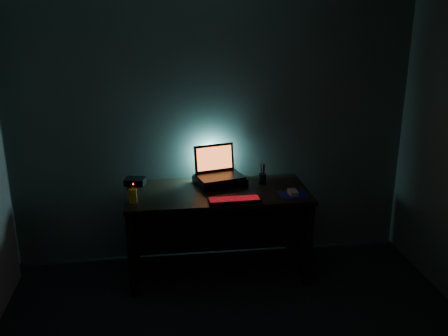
% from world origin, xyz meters
% --- Properties ---
extents(room, '(3.50, 4.00, 2.50)m').
position_xyz_m(room, '(0.00, 0.00, 1.25)').
color(room, black).
rests_on(room, ground).
extents(desk, '(1.50, 0.70, 0.75)m').
position_xyz_m(desk, '(0.00, 1.67, 0.49)').
color(desk, black).
rests_on(desk, ground).
extents(riser, '(0.46, 0.39, 0.06)m').
position_xyz_m(riser, '(0.04, 1.78, 0.78)').
color(riser, black).
rests_on(riser, desk).
extents(laptop, '(0.43, 0.37, 0.26)m').
position_xyz_m(laptop, '(0.03, 1.83, 0.87)').
color(laptop, black).
rests_on(laptop, riser).
extents(keyboard, '(0.41, 0.14, 0.03)m').
position_xyz_m(keyboard, '(0.10, 1.37, 0.76)').
color(keyboard, black).
rests_on(keyboard, desk).
extents(mousepad, '(0.23, 0.21, 0.00)m').
position_xyz_m(mousepad, '(0.59, 1.45, 0.75)').
color(mousepad, '#0B0C4E').
rests_on(mousepad, desk).
extents(mouse, '(0.07, 0.11, 0.03)m').
position_xyz_m(mouse, '(0.59, 1.45, 0.77)').
color(mouse, gray).
rests_on(mouse, mousepad).
extents(pen_cup, '(0.08, 0.08, 0.09)m').
position_xyz_m(pen_cup, '(0.40, 1.73, 0.79)').
color(pen_cup, black).
rests_on(pen_cup, desk).
extents(juice_glass, '(0.07, 0.07, 0.11)m').
position_xyz_m(juice_glass, '(-0.68, 1.45, 0.80)').
color(juice_glass, orange).
rests_on(juice_glass, desk).
extents(router, '(0.19, 0.17, 0.06)m').
position_xyz_m(router, '(-0.68, 1.87, 0.78)').
color(router, black).
rests_on(router, desk).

